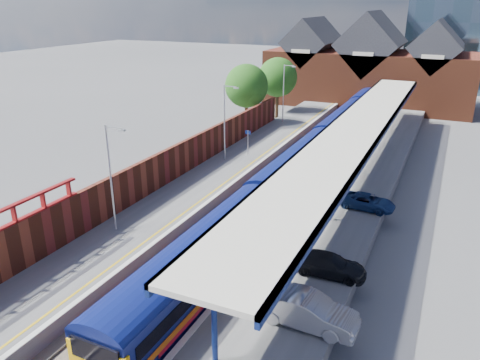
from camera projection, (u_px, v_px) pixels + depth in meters
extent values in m
plane|color=#5B5B5E|center=(315.00, 155.00, 48.79)|extent=(240.00, 240.00, 0.00)
cube|color=#473D33|center=(282.00, 186.00, 40.29)|extent=(6.00, 76.00, 0.06)
cube|color=slate|center=(258.00, 182.00, 41.12)|extent=(0.07, 76.00, 0.14)
cube|color=slate|center=(274.00, 184.00, 40.56)|extent=(0.07, 76.00, 0.14)
cube|color=slate|center=(291.00, 187.00, 39.95)|extent=(0.07, 76.00, 0.14)
cube|color=slate|center=(307.00, 190.00, 39.39)|extent=(0.07, 76.00, 0.14)
cube|color=#565659|center=(225.00, 172.00, 42.27)|extent=(5.00, 76.00, 1.00)
cube|color=#565659|center=(352.00, 193.00, 37.78)|extent=(6.00, 76.00, 1.00)
cube|color=silver|center=(249.00, 170.00, 41.17)|extent=(0.30, 76.00, 0.05)
cube|color=silver|center=(318.00, 181.00, 38.70)|extent=(0.30, 76.00, 0.05)
cube|color=yellow|center=(243.00, 170.00, 41.41)|extent=(0.14, 76.00, 0.01)
cube|color=#0C1556|center=(200.00, 266.00, 24.64)|extent=(2.94, 16.02, 2.50)
cube|color=#0C1556|center=(200.00, 245.00, 24.20)|extent=(2.94, 16.02, 0.60)
cube|color=#0C1556|center=(298.00, 170.00, 38.73)|extent=(2.94, 16.02, 2.50)
cube|color=#0C1556|center=(299.00, 155.00, 38.29)|extent=(2.94, 16.02, 0.60)
cube|color=#0C1556|center=(344.00, 125.00, 52.82)|extent=(2.94, 16.02, 2.50)
cube|color=#0C1556|center=(345.00, 114.00, 52.37)|extent=(2.94, 16.02, 0.60)
cube|color=#0C1556|center=(371.00, 99.00, 66.91)|extent=(2.94, 16.02, 2.50)
cube|color=#0C1556|center=(372.00, 90.00, 66.46)|extent=(2.94, 16.02, 0.60)
cube|color=black|center=(311.00, 138.00, 46.17)|extent=(0.04, 60.54, 0.70)
cube|color=#D05B0D|center=(310.00, 146.00, 46.46)|extent=(0.03, 55.27, 0.30)
cube|color=red|center=(310.00, 148.00, 46.55)|extent=(0.03, 55.27, 0.30)
cube|color=black|center=(96.00, 353.00, 17.60)|extent=(2.30, 0.18, 0.90)
cube|color=black|center=(139.00, 359.00, 20.46)|extent=(2.00, 2.40, 0.60)
cube|color=black|center=(376.00, 103.00, 72.23)|extent=(2.00, 2.40, 0.60)
cylinder|color=navy|center=(214.00, 320.00, 18.57)|extent=(0.24, 0.24, 4.20)
cylinder|color=navy|center=(262.00, 261.00, 22.81)|extent=(0.24, 0.24, 4.20)
cylinder|color=navy|center=(294.00, 220.00, 27.06)|extent=(0.24, 0.24, 4.20)
cylinder|color=navy|center=(318.00, 190.00, 31.30)|extent=(0.24, 0.24, 4.20)
cylinder|color=navy|center=(336.00, 168.00, 35.54)|extent=(0.24, 0.24, 4.20)
cylinder|color=navy|center=(351.00, 150.00, 39.79)|extent=(0.24, 0.24, 4.20)
cylinder|color=navy|center=(362.00, 136.00, 44.03)|extent=(0.24, 0.24, 4.20)
cylinder|color=navy|center=(372.00, 124.00, 48.27)|extent=(0.24, 0.24, 4.20)
cylinder|color=navy|center=(380.00, 114.00, 52.52)|extent=(0.24, 0.24, 4.20)
cylinder|color=navy|center=(386.00, 106.00, 56.76)|extent=(0.24, 0.24, 4.20)
cube|color=beige|center=(356.00, 128.00, 37.94)|extent=(4.50, 52.00, 0.25)
cube|color=navy|center=(330.00, 127.00, 38.83)|extent=(0.20, 52.00, 0.55)
cube|color=navy|center=(383.00, 133.00, 37.15)|extent=(0.20, 52.00, 0.55)
cylinder|color=#A5A8AA|center=(111.00, 179.00, 29.35)|extent=(0.12, 0.12, 7.00)
cube|color=#A5A8AA|center=(113.00, 127.00, 27.91)|extent=(1.20, 0.08, 0.08)
cube|color=#A5A8AA|center=(122.00, 130.00, 27.71)|extent=(0.45, 0.18, 0.12)
cylinder|color=#A5A8AA|center=(224.00, 123.00, 42.93)|extent=(0.12, 0.12, 7.00)
cube|color=#A5A8AA|center=(230.00, 86.00, 41.49)|extent=(1.20, 0.08, 0.08)
cube|color=#A5A8AA|center=(236.00, 88.00, 41.29)|extent=(0.45, 0.18, 0.12)
cylinder|color=#A5A8AA|center=(283.00, 94.00, 56.51)|extent=(0.12, 0.12, 7.00)
cube|color=#A5A8AA|center=(289.00, 66.00, 55.07)|extent=(1.20, 0.08, 0.08)
cube|color=#A5A8AA|center=(294.00, 67.00, 54.87)|extent=(0.45, 0.18, 0.12)
cylinder|color=#A5A8AA|center=(248.00, 143.00, 44.85)|extent=(0.08, 0.08, 2.50)
cube|color=#0C194C|center=(248.00, 132.00, 44.47)|extent=(0.55, 0.06, 0.35)
cube|color=brown|center=(162.00, 169.00, 37.52)|extent=(0.35, 50.00, 2.80)
cube|color=maroon|center=(14.00, 214.00, 24.96)|extent=(0.30, 0.12, 1.00)
cube|color=maroon|center=(43.00, 201.00, 26.66)|extent=(0.30, 0.12, 1.00)
cube|color=maroon|center=(69.00, 189.00, 28.35)|extent=(0.30, 0.12, 1.00)
cube|color=brown|center=(368.00, 79.00, 71.12)|extent=(30.00, 12.00, 8.00)
cube|color=#232328|center=(313.00, 41.00, 72.79)|extent=(7.13, 12.00, 7.13)
cube|color=#232328|center=(372.00, 43.00, 69.27)|extent=(9.16, 12.00, 9.16)
cube|color=#232328|center=(437.00, 45.00, 65.75)|extent=(7.13, 12.00, 7.13)
cube|color=beige|center=(301.00, 51.00, 68.01)|extent=(2.80, 0.15, 0.50)
cube|color=beige|center=(363.00, 54.00, 64.49)|extent=(2.80, 0.15, 0.50)
cube|color=beige|center=(433.00, 57.00, 60.98)|extent=(2.80, 0.15, 0.50)
cylinder|color=#382314|center=(246.00, 115.00, 57.27)|extent=(0.44, 0.44, 4.00)
sphere|color=#1D5115|center=(247.00, 86.00, 56.02)|extent=(5.20, 5.20, 5.20)
sphere|color=#1D5115|center=(251.00, 93.00, 55.53)|extent=(3.20, 3.20, 3.20)
cylinder|color=#382314|center=(277.00, 103.00, 63.67)|extent=(0.44, 0.44, 4.00)
sphere|color=#1D5115|center=(278.00, 77.00, 62.42)|extent=(5.20, 5.20, 5.20)
sphere|color=#1D5115|center=(282.00, 84.00, 61.93)|extent=(3.20, 3.20, 3.20)
imported|color=#ADACB1|center=(307.00, 311.00, 21.27)|extent=(4.73, 1.78, 1.54)
imported|color=black|center=(328.00, 264.00, 25.34)|extent=(4.16, 1.84, 1.19)
imported|color=navy|center=(367.00, 202.00, 33.44)|extent=(4.06, 2.13, 1.09)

